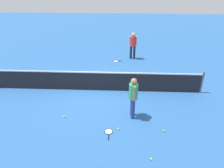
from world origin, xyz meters
name	(u,v)px	position (x,y,z in m)	size (l,w,h in m)	color
ground_plane	(96,90)	(0.00, 0.00, 0.00)	(40.00, 40.00, 0.00)	#265693
court_net	(95,81)	(0.00, 0.00, 0.50)	(10.09, 0.09, 1.07)	#4C4C51
player_near_side	(133,95)	(1.70, -2.05, 1.01)	(0.38, 0.53, 1.70)	navy
player_far_side	(133,44)	(1.94, 4.23, 1.01)	(0.53, 0.41, 1.70)	black
tennis_racket_near_player	(109,132)	(0.82, -3.04, 0.01)	(0.33, 0.59, 0.03)	black
tennis_racket_far_player	(116,61)	(0.91, 3.66, 0.01)	(0.61, 0.39, 0.03)	black
tennis_ball_near_player	(164,131)	(2.82, -2.90, 0.03)	(0.07, 0.07, 0.07)	#C6E033
tennis_ball_by_net	(151,159)	(2.22, -4.24, 0.03)	(0.07, 0.07, 0.07)	#C6E033
tennis_ball_midcourt	(64,117)	(-1.00, -2.23, 0.03)	(0.07, 0.07, 0.07)	#C6E033
tennis_ball_baseline	(119,129)	(1.18, -2.87, 0.03)	(0.07, 0.07, 0.07)	#C6E033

